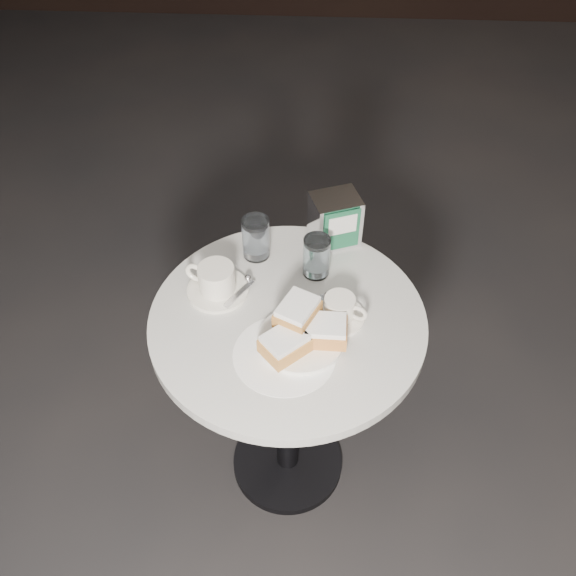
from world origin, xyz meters
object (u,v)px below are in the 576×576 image
at_px(cafe_table, 288,365).
at_px(beignet_plate, 302,332).
at_px(coffee_cup_left, 216,281).
at_px(water_glass_right, 316,257).
at_px(coffee_cup_right, 340,310).
at_px(water_glass_left, 256,238).
at_px(napkin_dispenser, 335,220).

bearing_deg(cafe_table, beignet_plate, -64.23).
distance_m(coffee_cup_left, water_glass_right, 0.27).
bearing_deg(coffee_cup_left, water_glass_right, 36.31).
bearing_deg(coffee_cup_right, beignet_plate, -115.87).
xyz_separation_m(cafe_table, coffee_cup_left, (-0.19, 0.08, 0.23)).
relative_size(coffee_cup_left, water_glass_right, 1.76).
height_order(coffee_cup_left, water_glass_left, water_glass_left).
bearing_deg(water_glass_left, coffee_cup_right, -44.31).
xyz_separation_m(cafe_table, water_glass_right, (0.07, 0.16, 0.25)).
bearing_deg(water_glass_left, water_glass_right, -20.49).
xyz_separation_m(coffee_cup_right, water_glass_left, (-0.23, 0.22, 0.03)).
distance_m(coffee_cup_left, water_glass_left, 0.17).
height_order(beignet_plate, napkin_dispenser, napkin_dispenser).
bearing_deg(coffee_cup_right, cafe_table, -156.41).
relative_size(cafe_table, coffee_cup_left, 3.67).
height_order(cafe_table, beignet_plate, beignet_plate).
bearing_deg(coffee_cup_right, water_glass_right, 132.52).
bearing_deg(water_glass_right, coffee_cup_left, -161.86).
xyz_separation_m(coffee_cup_left, coffee_cup_right, (0.32, -0.08, -0.01)).
height_order(cafe_table, napkin_dispenser, napkin_dispenser).
relative_size(coffee_cup_left, coffee_cup_right, 1.19).
height_order(coffee_cup_right, water_glass_right, water_glass_right).
bearing_deg(water_glass_left, cafe_table, -66.71).
distance_m(cafe_table, water_glass_right, 0.31).
height_order(coffee_cup_left, water_glass_right, water_glass_right).
xyz_separation_m(water_glass_right, napkin_dispenser, (0.05, 0.13, 0.02)).
bearing_deg(coffee_cup_left, napkin_dispenser, 53.54).
distance_m(water_glass_left, napkin_dispenser, 0.22).
xyz_separation_m(coffee_cup_left, water_glass_right, (0.25, 0.08, 0.02)).
distance_m(coffee_cup_left, napkin_dispenser, 0.37).
height_order(water_glass_left, napkin_dispenser, napkin_dispenser).
bearing_deg(water_glass_left, coffee_cup_left, -121.82).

